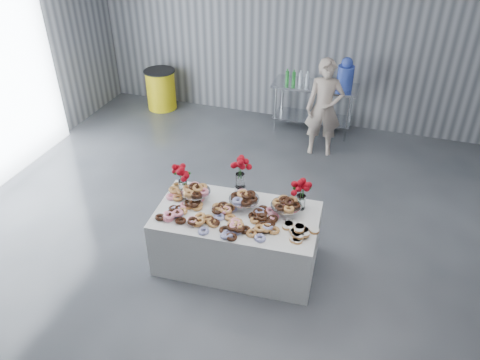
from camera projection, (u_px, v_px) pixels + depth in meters
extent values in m
plane|color=#33353A|center=(220.00, 276.00, 5.65)|extent=(9.00, 9.00, 0.00)
cube|color=gray|center=(308.00, 14.00, 8.09)|extent=(8.00, 0.04, 4.00)
cube|color=white|center=(237.00, 239.00, 5.65)|extent=(1.96, 1.13, 0.75)
cube|color=silver|center=(315.00, 86.00, 8.32)|extent=(1.50, 0.60, 0.04)
cube|color=silver|center=(312.00, 118.00, 8.67)|extent=(1.40, 0.55, 0.03)
cylinder|color=silver|center=(275.00, 110.00, 8.54)|extent=(0.04, 0.04, 0.86)
cylinder|color=silver|center=(347.00, 120.00, 8.20)|extent=(0.04, 0.04, 0.86)
cylinder|color=silver|center=(282.00, 99.00, 8.93)|extent=(0.04, 0.04, 0.86)
cylinder|color=silver|center=(351.00, 108.00, 8.59)|extent=(0.04, 0.04, 0.86)
cylinder|color=silver|center=(196.00, 196.00, 5.65)|extent=(0.06, 0.06, 0.12)
cylinder|color=silver|center=(196.00, 191.00, 5.61)|extent=(0.36, 0.36, 0.01)
cylinder|color=silver|center=(244.00, 203.00, 5.52)|extent=(0.06, 0.06, 0.12)
cylinder|color=silver|center=(244.00, 199.00, 5.49)|extent=(0.36, 0.36, 0.01)
cylinder|color=silver|center=(286.00, 210.00, 5.42)|extent=(0.06, 0.06, 0.12)
cylinder|color=silver|center=(286.00, 205.00, 5.38)|extent=(0.36, 0.36, 0.01)
cylinder|color=white|center=(183.00, 187.00, 5.75)|extent=(0.11, 0.11, 0.18)
cylinder|color=#1E5919|center=(182.00, 178.00, 5.68)|extent=(0.04, 0.04, 0.18)
cylinder|color=white|center=(301.00, 202.00, 5.49)|extent=(0.11, 0.11, 0.18)
cylinder|color=#1E5919|center=(302.00, 193.00, 5.42)|extent=(0.04, 0.04, 0.18)
cylinder|color=silver|center=(240.00, 191.00, 5.70)|extent=(0.14, 0.14, 0.15)
cylinder|color=white|center=(240.00, 180.00, 5.60)|extent=(0.11, 0.11, 0.18)
cylinder|color=#1E5919|center=(240.00, 171.00, 5.53)|extent=(0.04, 0.04, 0.18)
cylinder|color=blue|center=(345.00, 77.00, 8.06)|extent=(0.28, 0.28, 0.40)
sphere|color=blue|center=(347.00, 63.00, 7.92)|extent=(0.20, 0.20, 0.20)
imported|color=#CC8C93|center=(324.00, 108.00, 7.67)|extent=(0.66, 0.49, 1.65)
cylinder|color=yellow|center=(161.00, 90.00, 9.40)|extent=(0.57, 0.57, 0.77)
cylinder|color=black|center=(159.00, 71.00, 9.18)|extent=(0.62, 0.62, 0.02)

